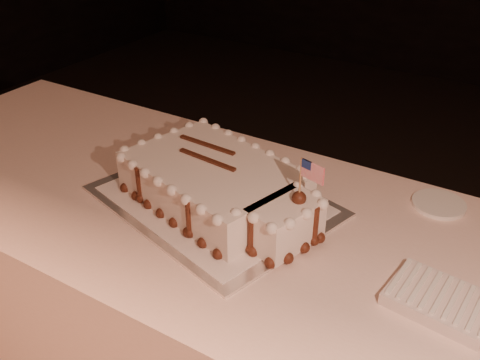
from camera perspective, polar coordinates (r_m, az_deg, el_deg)
The scene contains 6 objects.
banquet_table at distance 1.57m, azimuth 0.49°, elevation -15.40°, with size 2.40×0.80×0.75m, color #FED5C5.
cake_board at distance 1.38m, azimuth -2.83°, elevation -2.22°, with size 0.58×0.43×0.01m, color silver.
doily at distance 1.38m, azimuth -2.84°, elevation -2.04°, with size 0.51×0.39×0.00m, color white.
sheet_cake at distance 1.33m, azimuth -2.04°, elevation -0.66°, with size 0.57×0.41×0.22m.
napkin_stack at distance 1.15m, azimuth 20.60°, elevation -11.93°, with size 0.21×0.17×0.03m.
side_plate at distance 1.45m, azimuth 20.44°, elevation -2.41°, with size 0.13×0.13×0.01m, color white.
Camera 1 is at (0.55, -0.33, 1.51)m, focal length 40.00 mm.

